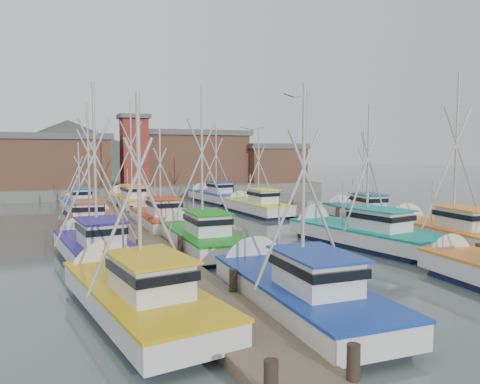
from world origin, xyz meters
name	(u,v)px	position (x,y,z in m)	size (l,w,h in m)	color
ground	(271,244)	(0.00, 0.00, 0.00)	(260.00, 260.00, 0.00)	#455352
dock_left	(138,237)	(-7.00, 4.04, 0.21)	(2.30, 46.00, 1.50)	brown
dock_right	(333,223)	(7.00, 4.04, 0.21)	(2.30, 46.00, 1.50)	brown
quay	(145,188)	(0.00, 37.00, 0.60)	(44.00, 16.00, 1.20)	slate
shed_left	(54,160)	(-11.00, 35.00, 4.34)	(12.72, 8.48, 6.20)	brown
shed_center	(189,156)	(6.00, 37.00, 4.69)	(14.84, 9.54, 6.90)	brown
shed_right	(272,162)	(17.00, 34.00, 3.84)	(8.48, 6.36, 5.20)	brown
lookout_tower	(134,150)	(-2.00, 33.00, 5.55)	(3.60, 3.60, 8.50)	maroon
distant_hills	(42,170)	(-12.76, 122.59, 0.00)	(175.00, 140.00, 42.00)	#3C4539
boat_0	(292,289)	(-4.39, -10.35, 0.68)	(3.44, 9.58, 8.36)	#101936
boat_2	(134,294)	(-9.49, -8.85, 0.68)	(4.25, 9.76, 8.01)	#101936
boat_4	(199,237)	(-4.36, 0.21, 0.68)	(3.85, 9.23, 9.61)	#101936
boat_5	(356,233)	(4.35, -2.17, 0.68)	(4.84, 10.37, 8.88)	#101936
boat_6	(94,248)	(-9.95, -0.60, 0.69)	(3.83, 9.30, 9.36)	#101936
boat_7	(443,231)	(9.51, -3.61, 0.69)	(4.32, 9.97, 10.72)	#101936
boat_8	(159,218)	(-4.77, 8.21, 0.68)	(3.21, 9.33, 7.72)	#101936
boat_9	(255,206)	(4.45, 12.06, 0.68)	(3.21, 8.73, 7.90)	#101936
boat_10	(90,222)	(-9.36, 8.11, 0.68)	(3.98, 9.77, 9.28)	#101936
boat_11	(358,213)	(9.98, 5.17, 0.68)	(3.72, 8.79, 7.64)	#101936
boat_12	(130,200)	(-4.56, 21.08, 0.69)	(4.45, 10.22, 11.15)	#101936
boat_13	(213,196)	(4.33, 22.35, 0.68)	(3.67, 9.28, 9.14)	#101936
boat_14	(79,205)	(-9.37, 19.02, 0.68)	(2.94, 8.04, 6.70)	#101936
gull_near	(295,96)	(0.67, -1.48, 8.35)	(1.55, 0.64, 0.24)	gray
gull_far	(252,129)	(-0.27, 2.13, 6.72)	(1.54, 0.66, 0.24)	gray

